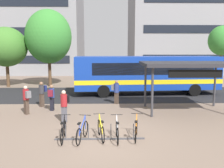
# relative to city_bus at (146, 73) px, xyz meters

# --- Properties ---
(ground) EXTENTS (200.00, 200.00, 0.00)m
(ground) POSITION_rel_city_bus_xyz_m (-3.50, -10.10, -1.78)
(ground) COLOR #7A6656
(bus_lane_asphalt) EXTENTS (80.00, 7.20, 0.01)m
(bus_lane_asphalt) POSITION_rel_city_bus_xyz_m (-3.50, 0.00, -1.77)
(bus_lane_asphalt) COLOR #232326
(bus_lane_asphalt) RESTS_ON ground
(city_bus) EXTENTS (12.15, 3.28, 3.20)m
(city_bus) POSITION_rel_city_bus_xyz_m (0.00, 0.00, 0.00)
(city_bus) COLOR #14389E
(city_bus) RESTS_ON ground
(bike_rack) EXTENTS (3.86, 0.10, 0.70)m
(bike_rack) POSITION_rel_city_bus_xyz_m (-3.64, -10.43, -1.68)
(bike_rack) COLOR #47474C
(bike_rack) RESTS_ON ground
(parked_bicycle_black_0) EXTENTS (0.52, 1.72, 0.99)m
(parked_bicycle_black_0) POSITION_rel_city_bus_xyz_m (-5.17, -10.47, -1.39)
(parked_bicycle_black_0) COLOR black
(parked_bicycle_black_0) RESTS_ON ground
(parked_bicycle_blue_1) EXTENTS (0.54, 1.70, 0.99)m
(parked_bicycle_blue_1) POSITION_rel_city_bus_xyz_m (-4.38, -10.53, -1.39)
(parked_bicycle_blue_1) COLOR black
(parked_bicycle_blue_1) RESTS_ON ground
(parked_bicycle_yellow_2) EXTENTS (0.52, 1.71, 0.99)m
(parked_bicycle_yellow_2) POSITION_rel_city_bus_xyz_m (-3.59, -10.32, -1.39)
(parked_bicycle_yellow_2) COLOR black
(parked_bicycle_yellow_2) RESTS_ON ground
(parked_bicycle_silver_3) EXTENTS (0.52, 1.72, 0.99)m
(parked_bicycle_silver_3) POSITION_rel_city_bus_xyz_m (-2.90, -10.51, -1.39)
(parked_bicycle_silver_3) COLOR black
(parked_bicycle_silver_3) RESTS_ON ground
(parked_bicycle_orange_4) EXTENTS (0.52, 1.71, 0.99)m
(parked_bicycle_orange_4) POSITION_rel_city_bus_xyz_m (-2.07, -10.34, -1.39)
(parked_bicycle_orange_4) COLOR black
(parked_bicycle_orange_4) RESTS_ON ground
(transit_shelter) EXTENTS (5.49, 3.39, 3.03)m
(transit_shelter) POSITION_rel_city_bus_xyz_m (1.57, -5.74, 1.06)
(transit_shelter) COLOR #38383D
(transit_shelter) RESTS_ON ground
(commuter_black_pack_0) EXTENTS (0.47, 0.60, 1.72)m
(commuter_black_pack_0) POSITION_rel_city_bus_xyz_m (-5.56, -7.88, -0.79)
(commuter_black_pack_0) COLOR #565660
(commuter_black_pack_0) RESTS_ON ground
(commuter_navy_pack_2) EXTENTS (0.56, 0.60, 1.68)m
(commuter_navy_pack_2) POSITION_rel_city_bus_xyz_m (-7.64, -4.35, -0.80)
(commuter_navy_pack_2) COLOR #47382D
(commuter_navy_pack_2) RESTS_ON ground
(commuter_grey_pack_3) EXTENTS (0.60, 0.58, 1.71)m
(commuter_grey_pack_3) POSITION_rel_city_bus_xyz_m (-8.05, -6.28, -0.79)
(commuter_grey_pack_3) COLOR #47382D
(commuter_grey_pack_3) RESTS_ON ground
(commuter_grey_pack_4) EXTENTS (0.61, 0.53, 1.67)m
(commuter_grey_pack_4) POSITION_rel_city_bus_xyz_m (-2.67, -3.61, -0.82)
(commuter_grey_pack_4) COLOR #47382D
(commuter_grey_pack_4) RESTS_ON ground
(commuter_maroon_pack_5) EXTENTS (0.36, 0.54, 1.63)m
(commuter_maroon_pack_5) POSITION_rel_city_bus_xyz_m (-6.76, -5.44, -0.84)
(commuter_maroon_pack_5) COLOR black
(commuter_maroon_pack_5) RESTS_ON ground
(street_tree_0) EXTENTS (4.14, 4.14, 5.97)m
(street_tree_0) POSITION_rel_city_bus_xyz_m (-13.32, 4.34, 2.22)
(street_tree_0) COLOR brown
(street_tree_0) RESTS_ON ground
(street_tree_1) EXTENTS (3.21, 3.21, 6.55)m
(street_tree_1) POSITION_rel_city_bus_xyz_m (10.47, 8.88, 2.98)
(street_tree_1) COLOR brown
(street_tree_1) RESTS_ON ground
(street_tree_2) EXTENTS (4.58, 4.58, 7.70)m
(street_tree_2) POSITION_rel_city_bus_xyz_m (-9.14, 4.59, 3.24)
(street_tree_2) COLOR brown
(street_tree_2) RESTS_ON ground
(building_left_wing) EXTENTS (17.35, 11.83, 15.40)m
(building_left_wing) POSITION_rel_city_bus_xyz_m (-16.11, 19.88, 5.93)
(building_left_wing) COLOR gray
(building_left_wing) RESTS_ON ground
(building_right_wing) EXTENTS (19.56, 11.51, 16.22)m
(building_right_wing) POSITION_rel_city_bus_xyz_m (10.37, 19.49, 6.33)
(building_right_wing) COLOR gray
(building_right_wing) RESTS_ON ground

